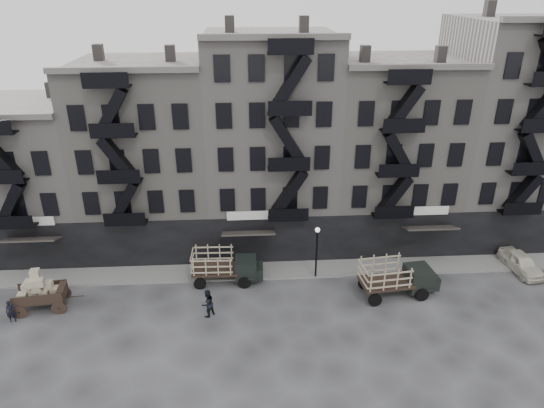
{
  "coord_description": "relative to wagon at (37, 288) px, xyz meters",
  "views": [
    {
      "loc": [
        -2.2,
        -28.24,
        20.43
      ],
      "look_at": [
        -0.22,
        4.0,
        5.61
      ],
      "focal_mm": 32.0,
      "sensor_mm": 36.0,
      "label": 1
    }
  ],
  "objects": [
    {
      "name": "building_east",
      "position": [
        36.34,
        9.81,
        7.32
      ],
      "size": [
        10.0,
        11.35,
        19.2
      ],
      "color": "gray",
      "rests_on": "ground"
    },
    {
      "name": "building_center",
      "position": [
        16.34,
        9.81,
        6.82
      ],
      "size": [
        10.0,
        11.35,
        18.2
      ],
      "color": "gray",
      "rests_on": "ground"
    },
    {
      "name": "car_east",
      "position": [
        35.34,
        2.59,
        -0.96
      ],
      "size": [
        2.15,
        4.39,
        1.44
      ],
      "primitive_type": "imported",
      "rotation": [
        0.0,
        0.0,
        0.11
      ],
      "color": "beige",
      "rests_on": "ground"
    },
    {
      "name": "sidewalk",
      "position": [
        16.34,
        3.74,
        -1.6
      ],
      "size": [
        55.0,
        2.5,
        0.15
      ],
      "primitive_type": "cube",
      "color": "slate",
      "rests_on": "ground"
    },
    {
      "name": "building_west",
      "position": [
        -3.66,
        9.82,
        4.32
      ],
      "size": [
        10.0,
        11.35,
        13.2
      ],
      "color": "gray",
      "rests_on": "ground"
    },
    {
      "name": "lamp_post",
      "position": [
        19.34,
        2.59,
        1.1
      ],
      "size": [
        0.36,
        0.36,
        4.28
      ],
      "color": "black",
      "rests_on": "ground"
    },
    {
      "name": "wagon",
      "position": [
        0.0,
        0.0,
        0.0
      ],
      "size": [
        3.68,
        2.28,
        2.94
      ],
      "rotation": [
        0.0,
        0.0,
        0.12
      ],
      "color": "black",
      "rests_on": "ground"
    },
    {
      "name": "building_mideast",
      "position": [
        26.34,
        9.81,
        5.82
      ],
      "size": [
        10.0,
        11.35,
        16.2
      ],
      "color": "gray",
      "rests_on": "ground"
    },
    {
      "name": "building_midwest",
      "position": [
        6.34,
        9.81,
        5.82
      ],
      "size": [
        10.0,
        11.35,
        16.2
      ],
      "color": "gray",
      "rests_on": "ground"
    },
    {
      "name": "pedestrian_west",
      "position": [
        -1.37,
        -1.37,
        -0.89
      ],
      "size": [
        0.66,
        0.52,
        1.59
      ],
      "primitive_type": "imported",
      "rotation": [
        0.0,
        0.0,
        0.28
      ],
      "color": "black",
      "rests_on": "ground"
    },
    {
      "name": "stake_truck_west",
      "position": [
        12.55,
        2.58,
        -0.2
      ],
      "size": [
        5.24,
        2.29,
        2.6
      ],
      "rotation": [
        0.0,
        0.0,
        -0.03
      ],
      "color": "black",
      "rests_on": "ground"
    },
    {
      "name": "stake_truck_east",
      "position": [
        24.75,
        0.12,
        -0.09
      ],
      "size": [
        5.75,
        2.83,
        2.79
      ],
      "rotation": [
        0.0,
        0.0,
        0.11
      ],
      "color": "black",
      "rests_on": "ground"
    },
    {
      "name": "pedestrian_mid",
      "position": [
        11.48,
        -1.54,
        -0.68
      ],
      "size": [
        1.22,
        1.22,
        2.0
      ],
      "primitive_type": "imported",
      "rotation": [
        0.0,
        0.0,
        3.91
      ],
      "color": "black",
      "rests_on": "ground"
    },
    {
      "name": "ground",
      "position": [
        16.34,
        -0.01,
        -1.68
      ],
      "size": [
        140.0,
        140.0,
        0.0
      ],
      "primitive_type": "plane",
      "color": "#38383A",
      "rests_on": "ground"
    }
  ]
}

